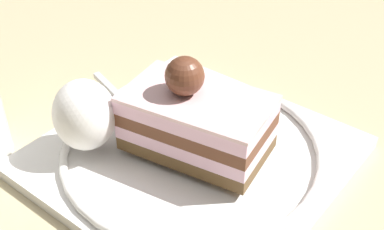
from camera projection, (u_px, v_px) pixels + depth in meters
name	position (u px, v px, depth m)	size (l,w,h in m)	color
ground_plane	(153.00, 154.00, 0.44)	(2.40, 2.40, 0.00)	tan
dessert_plate	(192.00, 153.00, 0.42)	(0.25, 0.25, 0.02)	white
cake_slice	(196.00, 119.00, 0.40)	(0.13, 0.10, 0.08)	brown
whipped_cream_dollop	(84.00, 115.00, 0.40)	(0.05, 0.05, 0.06)	white
fork	(126.00, 104.00, 0.46)	(0.12, 0.03, 0.00)	silver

